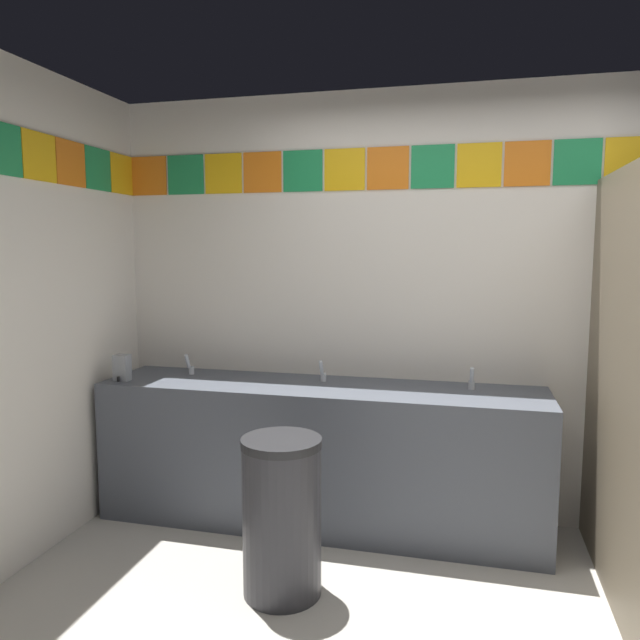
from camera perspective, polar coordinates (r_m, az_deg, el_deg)
The scene contains 7 objects.
wall_back at distance 3.68m, azimuth 14.55°, elevation 1.28°, with size 4.47×0.09×2.58m.
vanity_counter at distance 3.65m, azimuth -0.10°, elevation -12.54°, with size 2.61×0.58×0.84m.
faucet_left at distance 3.90m, azimuth -12.32°, elevation -4.37°, with size 0.04×0.10×0.14m.
faucet_center at distance 3.61m, azimuth 0.25°, elevation -5.12°, with size 0.04×0.10×0.14m.
faucet_right at distance 3.51m, azimuth 14.27°, elevation -5.67°, with size 0.04×0.10×0.14m.
soap_dispenser at distance 3.83m, azimuth -18.37°, elevation -4.36°, with size 0.09×0.09×0.16m.
trash_bin at distance 2.98m, azimuth -3.66°, elevation -18.18°, with size 0.38×0.38×0.76m.
Camera 1 is at (-0.04, -2.10, 1.63)m, focal length 33.53 mm.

